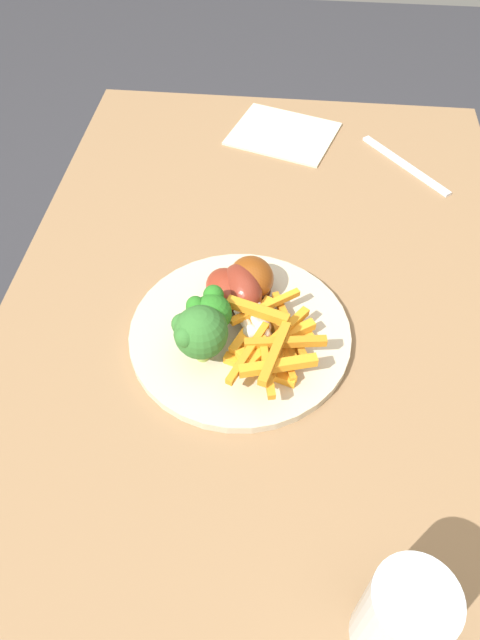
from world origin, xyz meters
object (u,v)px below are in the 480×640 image
Objects in this scene: chicken_drumstick_extra at (229,292)px; chicken_drumstick_near at (252,281)px; broccoli_floret_front at (201,331)px; broccoli_floret_middle at (210,311)px; carrot_fries_pile at (271,342)px; chicken_drumstick_far at (243,290)px; fork at (405,165)px; dinner_plate at (240,334)px; water_glass at (402,618)px; dining_table at (259,411)px.

chicken_drumstick_near is at bearing 124.19° from chicken_drumstick_extra.
broccoli_floret_middle is (-0.03, 0.01, -0.00)m from broccoli_floret_front.
chicken_drumstick_far is (-0.08, -0.04, 0.00)m from carrot_fries_pile.
chicken_drumstick_near is at bearing -75.30° from fork.
chicken_drumstick_extra is (0.00, -0.02, -0.00)m from chicken_drumstick_far.
broccoli_floret_front reaches higher than broccoli_floret_middle.
chicken_drumstick_extra is at bearing -76.90° from fork.
dinner_plate is 0.45m from fork.
water_glass is (0.36, 0.18, 0.03)m from chicken_drumstick_extra.
carrot_fries_pile is 1.44× the size of chicken_drumstick_extra.
fork is (-0.38, 0.23, -0.00)m from dinner_plate.
broccoli_floret_middle is 0.41× the size of carrot_fries_pile.
dining_table is at bearing 19.51° from chicken_drumstick_far.
dinner_plate is 0.08m from broccoli_floret_front.
fork is at bearing 147.43° from broccoli_floret_front.
broccoli_floret_front is 0.08m from carrot_fries_pile.
broccoli_floret_front is 0.62× the size of chicken_drumstick_near.
water_glass reaches higher than carrot_fries_pile.
broccoli_floret_front is 0.34m from water_glass.
broccoli_floret_middle is at bearing -74.34° from fork.
dinner_plate is at bearing -126.87° from carrot_fries_pile.
dining_table is 10.60× the size of chicken_drumstick_extra.
water_glass is at bearing -45.91° from fork.
dinner_plate is 4.00× the size of broccoli_floret_middle.
chicken_drumstick_extra is at bearing -88.25° from chicken_drumstick_far.
broccoli_floret_front is 0.47× the size of carrot_fries_pile.
dining_table is at bearing 95.33° from broccoli_floret_front.
chicken_drumstick_extra is 0.41m from water_glass.
fork is (-0.39, 0.27, -0.05)m from broccoli_floret_middle.
carrot_fries_pile is at bearing 18.52° from chicken_drumstick_near.
carrot_fries_pile is at bearing -156.90° from water_glass.
broccoli_floret_front is 0.10m from chicken_drumstick_far.
dining_table is at bearing 11.46° from chicken_drumstick_near.
chicken_drumstick_near reaches higher than dining_table.
broccoli_floret_front is 0.64× the size of chicken_drumstick_far.
chicken_drumstick_far is 1.07× the size of water_glass.
chicken_drumstick_near is at bearing 153.79° from chicken_drumstick_far.
chicken_drumstick_extra is at bearing 164.67° from broccoli_floret_middle.
broccoli_floret_middle is 0.36m from water_glass.
dinner_plate is 0.36m from water_glass.
broccoli_floret_middle is 0.06m from chicken_drumstick_extra.
broccoli_floret_front is 0.51m from fork.
carrot_fries_pile reaches higher than fork.
fork is 1.66× the size of water_glass.
water_glass is (0.36, 0.16, 0.02)m from chicken_drumstick_far.
broccoli_floret_middle is 0.54× the size of chicken_drumstick_near.
broccoli_floret_middle is at bearing -147.28° from water_glass.
chicken_drumstick_far reaches higher than chicken_drumstick_extra.
dining_table is 0.17m from chicken_drumstick_far.
chicken_drumstick_far is at bearing 91.75° from chicken_drumstick_extra.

